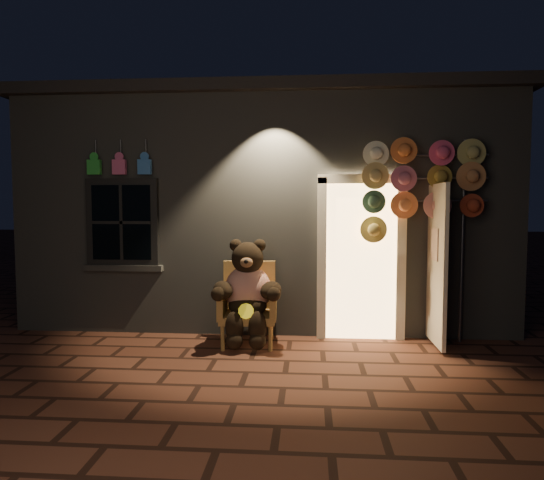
# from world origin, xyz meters

# --- Properties ---
(ground) EXTENTS (60.00, 60.00, 0.00)m
(ground) POSITION_xyz_m (0.00, 0.00, 0.00)
(ground) COLOR brown
(ground) RESTS_ON ground
(shop_building) EXTENTS (7.30, 5.95, 3.51)m
(shop_building) POSITION_xyz_m (0.00, 3.99, 1.74)
(shop_building) COLOR slate
(shop_building) RESTS_ON ground
(wicker_armchair) EXTENTS (0.75, 0.69, 1.05)m
(wicker_armchair) POSITION_xyz_m (-0.12, 1.12, 0.52)
(wicker_armchair) COLOR #AE7A43
(wicker_armchair) RESTS_ON ground
(teddy_bear) EXTENTS (0.96, 0.76, 1.32)m
(teddy_bear) POSITION_xyz_m (-0.11, 0.99, 0.69)
(teddy_bear) COLOR red
(teddy_bear) RESTS_ON ground
(hat_rack) EXTENTS (1.59, 0.22, 2.64)m
(hat_rack) POSITION_xyz_m (2.06, 1.28, 2.06)
(hat_rack) COLOR #59595E
(hat_rack) RESTS_ON ground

